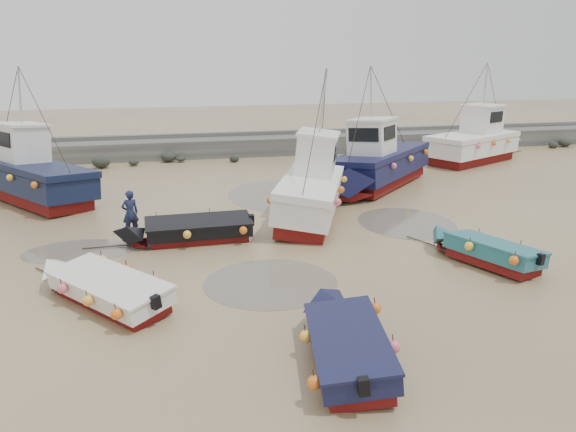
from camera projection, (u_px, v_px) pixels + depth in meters
name	position (u px, v px, depth m)	size (l,w,h in m)	color
ground	(343.00, 269.00, 18.37)	(120.00, 120.00, 0.00)	tan
seawall	(243.00, 146.00, 38.78)	(60.00, 4.92, 1.50)	slate
puddle_a	(271.00, 283.00, 17.29)	(4.16, 4.16, 0.01)	#635C4F
puddle_b	(406.00, 223.00, 23.41)	(3.97, 3.97, 0.01)	#635C4F
puddle_c	(80.00, 251.00, 20.05)	(3.96, 3.96, 0.01)	#635C4F
puddle_d	(288.00, 195.00, 28.04)	(6.01, 6.01, 0.01)	#635C4F
dinghy_0	(104.00, 284.00, 15.85)	(4.51, 5.46, 1.43)	maroon
dinghy_1	(348.00, 337.00, 12.85)	(2.56, 5.92, 1.43)	maroon
dinghy_2	(483.00, 247.00, 18.75)	(2.81, 5.15, 1.43)	maroon
dinghy_4	(189.00, 228.00, 20.94)	(6.29, 2.08, 1.43)	maroon
cabin_boat_0	(26.00, 173.00, 26.60)	(7.27, 9.13, 6.22)	maroon
cabin_boat_1	(309.00, 186.00, 23.87)	(5.00, 9.42, 6.22)	maroon
cabin_boat_2	(377.00, 163.00, 29.17)	(8.63, 8.62, 6.22)	maroon
cabin_boat_3	(478.00, 141.00, 36.37)	(9.40, 6.13, 6.22)	maroon
person	(132.00, 235.00, 21.81)	(0.65, 0.43, 1.79)	#191F3E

